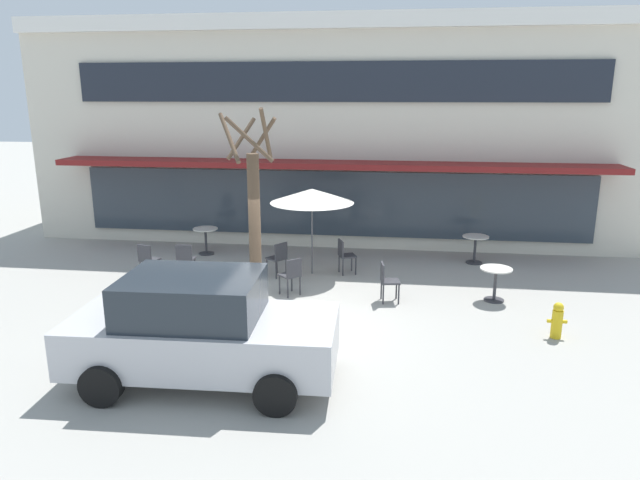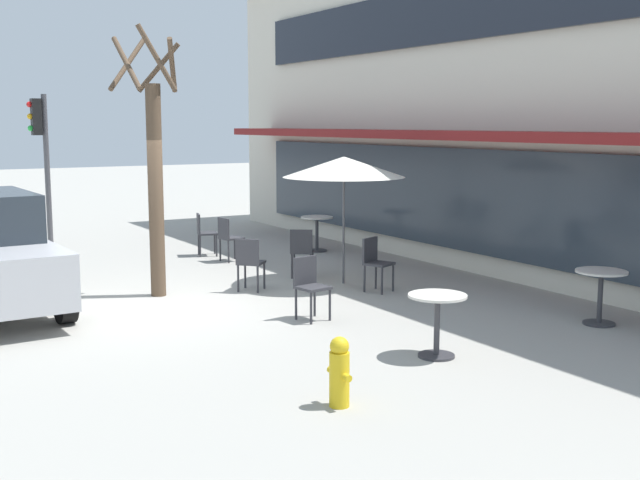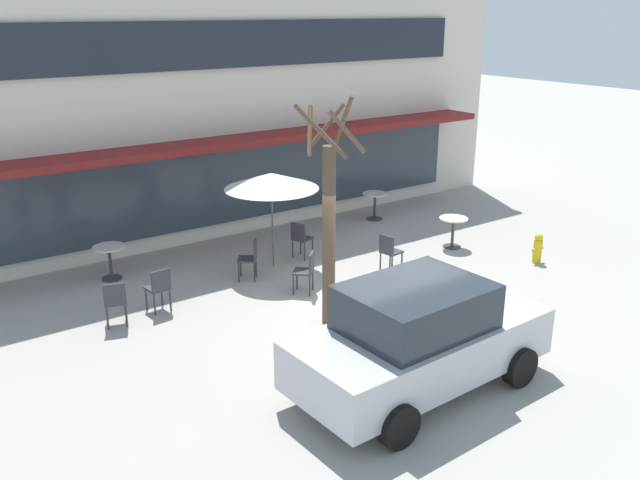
% 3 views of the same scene
% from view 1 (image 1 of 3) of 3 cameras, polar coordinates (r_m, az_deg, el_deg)
% --- Properties ---
extents(ground_plane, '(80.00, 80.00, 0.00)m').
position_cam_1_polar(ground_plane, '(11.51, -2.37, -8.53)').
color(ground_plane, '#9E9B93').
extents(building_facade, '(18.57, 9.10, 6.67)m').
position_cam_1_polar(building_facade, '(20.51, 2.40, 11.23)').
color(building_facade, beige).
rests_on(building_facade, ground).
extents(cafe_table_near_wall, '(0.70, 0.70, 0.76)m').
position_cam_1_polar(cafe_table_near_wall, '(13.22, 17.15, -3.72)').
color(cafe_table_near_wall, '#333338').
rests_on(cafe_table_near_wall, ground).
extents(cafe_table_streetside, '(0.70, 0.70, 0.76)m').
position_cam_1_polar(cafe_table_streetside, '(15.98, 15.26, -0.46)').
color(cafe_table_streetside, '#333338').
rests_on(cafe_table_streetside, ground).
extents(cafe_table_by_tree, '(0.70, 0.70, 0.76)m').
position_cam_1_polar(cafe_table_by_tree, '(16.62, -11.36, 0.33)').
color(cafe_table_by_tree, '#333338').
rests_on(cafe_table_by_tree, ground).
extents(patio_umbrella_green_folded, '(2.10, 2.10, 2.20)m').
position_cam_1_polar(patio_umbrella_green_folded, '(14.19, -0.81, 4.44)').
color(patio_umbrella_green_folded, '#4C4C51').
rests_on(patio_umbrella_green_folded, ground).
extents(cafe_chair_0, '(0.56, 0.56, 0.89)m').
position_cam_1_polar(cafe_chair_0, '(14.31, -4.19, -1.67)').
color(cafe_chair_0, '#333338').
rests_on(cafe_chair_0, ground).
extents(cafe_chair_1, '(0.44, 0.44, 0.89)m').
position_cam_1_polar(cafe_chair_1, '(14.55, -13.32, -1.76)').
color(cafe_chair_1, '#333338').
rests_on(cafe_chair_1, ground).
extents(cafe_chair_2, '(0.46, 0.46, 0.89)m').
position_cam_1_polar(cafe_chair_2, '(12.67, 6.70, -3.89)').
color(cafe_chair_2, '#333338').
rests_on(cafe_chair_2, ground).
extents(cafe_chair_3, '(0.50, 0.50, 0.89)m').
position_cam_1_polar(cafe_chair_3, '(14.77, -16.85, -1.76)').
color(cafe_chair_3, '#333338').
rests_on(cafe_chair_3, ground).
extents(cafe_chair_4, '(0.52, 0.52, 0.89)m').
position_cam_1_polar(cafe_chair_4, '(14.53, 2.48, -1.40)').
color(cafe_chair_4, '#333338').
rests_on(cafe_chair_4, ground).
extents(cafe_chair_5, '(0.57, 0.57, 0.89)m').
position_cam_1_polar(cafe_chair_5, '(12.97, -2.87, -3.38)').
color(cafe_chair_5, '#333338').
rests_on(cafe_chair_5, ground).
extents(parked_sedan, '(4.26, 2.13, 1.76)m').
position_cam_1_polar(parked_sedan, '(9.31, -11.82, -8.71)').
color(parked_sedan, '#B7B7BC').
rests_on(parked_sedan, ground).
extents(street_tree, '(1.19, 1.20, 4.25)m').
position_cam_1_polar(street_tree, '(11.34, -6.60, 1.61)').
color(street_tree, brown).
rests_on(street_tree, ground).
extents(fire_hydrant, '(0.36, 0.20, 0.71)m').
position_cam_1_polar(fire_hydrant, '(11.71, 22.63, -7.41)').
color(fire_hydrant, gold).
rests_on(fire_hydrant, ground).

